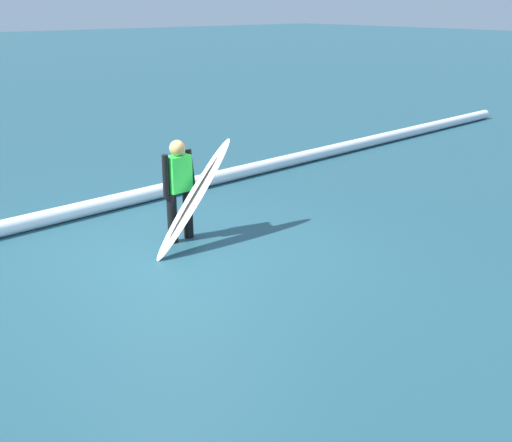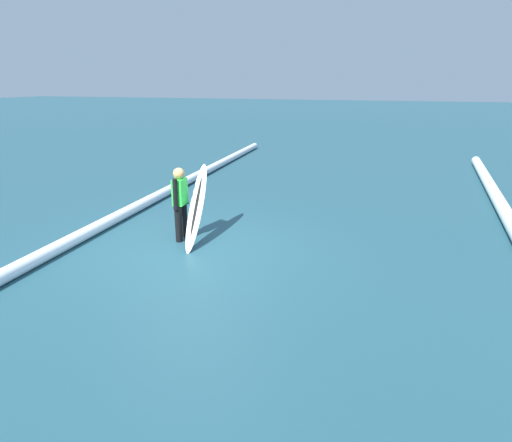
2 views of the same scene
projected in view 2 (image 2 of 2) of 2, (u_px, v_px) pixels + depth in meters
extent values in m
plane|color=#214B58|center=(189.00, 249.00, 8.23)|extent=(136.58, 136.58, 0.00)
cylinder|color=black|center=(184.00, 220.00, 8.77)|extent=(0.14, 0.14, 0.72)
cylinder|color=black|center=(179.00, 224.00, 8.51)|extent=(0.14, 0.14, 0.72)
cube|color=#2DD83F|center=(180.00, 192.00, 8.45)|extent=(0.36, 0.23, 0.51)
sphere|color=tan|center=(179.00, 174.00, 8.34)|extent=(0.22, 0.22, 0.22)
cylinder|color=black|center=(184.00, 189.00, 8.65)|extent=(0.09, 0.18, 0.61)
cylinder|color=black|center=(175.00, 194.00, 8.25)|extent=(0.09, 0.10, 0.60)
ellipsoid|color=white|center=(196.00, 206.00, 8.46)|extent=(1.48, 0.52, 1.43)
ellipsoid|color=black|center=(196.00, 206.00, 8.46)|extent=(1.17, 0.30, 1.15)
cylinder|color=white|center=(128.00, 211.00, 10.16)|extent=(22.42, 1.53, 0.25)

